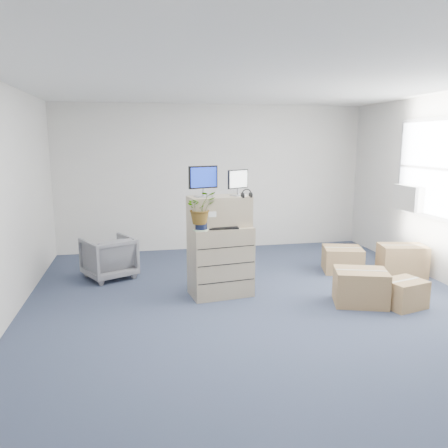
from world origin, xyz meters
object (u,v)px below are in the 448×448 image
Objects in this scene: monitor_right at (238,181)px; office_chair at (109,256)px; keyboard at (223,228)px; potted_plant at (201,212)px; filing_cabinet_lower at (220,261)px; water_bottle at (225,216)px; monitor_left at (203,180)px.

monitor_right is 2.42m from office_chair.
monitor_right is 0.68m from keyboard.
potted_plant is 0.72× the size of office_chair.
keyboard is at bearing -172.56° from monitor_right.
keyboard reaches higher than filing_cabinet_lower.
potted_plant reaches higher than water_bottle.
monitor_right is 0.51m from water_bottle.
monitor_left is 2.13m from office_chair.
monitor_right is 0.71m from potted_plant.
monitor_left is at bearing 152.18° from keyboard.
monitor_left is at bearing 112.96° from office_chair.
potted_plant is at bearing -129.64° from monitor_left.
potted_plant is at bearing 171.60° from monitor_right.
monitor_right is (0.48, 0.06, -0.03)m from monitor_left.
office_chair is at bearing 134.92° from potted_plant.
filing_cabinet_lower is 0.80m from potted_plant.
keyboard is 0.77× the size of potted_plant.
potted_plant reaches higher than office_chair.
monitor_left is 1.04× the size of keyboard.
water_bottle is (0.31, 0.06, -0.51)m from monitor_left.
keyboard is 0.39m from potted_plant.
potted_plant is at bearing -148.16° from water_bottle.
water_bottle is at bearing 31.84° from potted_plant.
water_bottle is 0.45m from potted_plant.
water_bottle reaches higher than keyboard.
filing_cabinet_lower is at bearing -18.32° from monitor_left.
filing_cabinet_lower is 2.44× the size of keyboard.
monitor_left reaches higher than monitor_right.
water_bottle is (-0.18, -0.00, -0.48)m from monitor_right.
keyboard is at bearing 114.40° from office_chair.
office_chair is (-1.64, 1.03, -0.74)m from water_bottle.
monitor_left is 0.45m from potted_plant.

